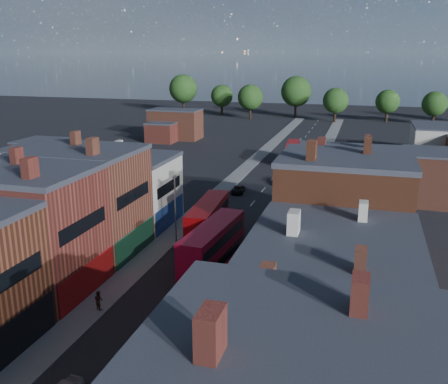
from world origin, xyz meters
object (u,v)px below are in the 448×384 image
Objects in this scene: bus_0 at (208,221)px; car_3 at (281,181)px; car_2 at (238,190)px; bus_1 at (213,247)px; bus_2 at (292,153)px; ped_3 at (224,369)px; ped_1 at (99,300)px.

bus_0 is 29.58m from car_3.
car_2 is at bearing -134.58° from car_3.
bus_0 is at bearing 116.09° from bus_1.
bus_2 reaches higher than car_3.
bus_2 is 5.95× the size of ped_3.
car_3 reaches higher than car_2.
car_3 is at bearing -76.23° from ped_1.
bus_1 is 1.19× the size of bus_2.
car_3 is at bearing 79.20° from bus_0.
car_2 is at bearing -69.93° from ped_1.
ped_1 is at bearing -99.06° from car_2.
bus_0 is 8.31m from bus_1.
ped_1 is (-7.26, -10.20, -1.77)m from bus_1.
bus_1 is (3.00, -7.75, 0.08)m from bus_0.
car_2 is 9.25m from car_3.
ped_1 is (-7.93, -47.22, 0.30)m from car_3.
ped_1 is at bearing 41.71° from ped_3.
bus_2 is 2.15× the size of car_3.
car_2 is 2.28× the size of ped_1.
bus_0 is at bearing -80.06° from ped_1.
bus_0 is at bearing -90.61° from car_2.
bus_1 is 30.22m from car_2.
ped_3 is (5.94, -16.62, -1.79)m from bus_1.
car_2 is 2.33× the size of ped_3.
car_2 is at bearing -9.07° from ped_3.
bus_0 is 2.95× the size of car_2.
ped_3 is at bearing -73.51° from bus_0.
car_3 is 47.88m from ped_1.
ped_1 reaches higher than car_2.
bus_2 is 16.88m from car_3.
ped_3 reaches higher than car_3.
bus_0 reaches higher than bus_2.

